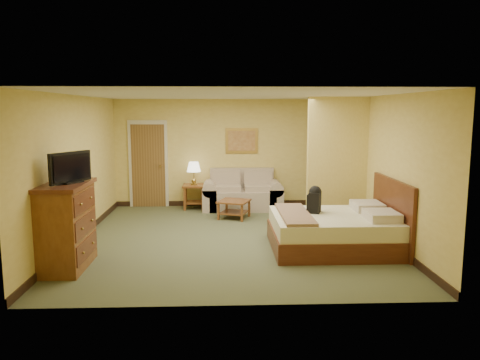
{
  "coord_description": "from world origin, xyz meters",
  "views": [
    {
      "loc": [
        -0.17,
        -8.36,
        2.34
      ],
      "look_at": [
        0.18,
        0.6,
        0.99
      ],
      "focal_mm": 35.0,
      "sensor_mm": 36.0,
      "label": 1
    }
  ],
  "objects_px": {
    "loveseat": "(242,196)",
    "coffee_table": "(234,205)",
    "bed": "(339,230)",
    "dresser": "(67,226)"
  },
  "relations": [
    {
      "from": "loveseat",
      "to": "dresser",
      "type": "relative_size",
      "value": 1.46
    },
    {
      "from": "coffee_table",
      "to": "bed",
      "type": "xyz_separation_m",
      "value": [
        1.73,
        -2.32,
        0.04
      ]
    },
    {
      "from": "loveseat",
      "to": "coffee_table",
      "type": "relative_size",
      "value": 2.37
    },
    {
      "from": "coffee_table",
      "to": "bed",
      "type": "relative_size",
      "value": 0.37
    },
    {
      "from": "coffee_table",
      "to": "dresser",
      "type": "relative_size",
      "value": 0.62
    },
    {
      "from": "loveseat",
      "to": "bed",
      "type": "bearing_deg",
      "value": -65.52
    },
    {
      "from": "dresser",
      "to": "bed",
      "type": "height_order",
      "value": "dresser"
    },
    {
      "from": "loveseat",
      "to": "dresser",
      "type": "xyz_separation_m",
      "value": [
        -2.79,
        -4.11,
        0.34
      ]
    },
    {
      "from": "dresser",
      "to": "bed",
      "type": "xyz_separation_m",
      "value": [
        4.29,
        0.81,
        -0.32
      ]
    },
    {
      "from": "coffee_table",
      "to": "bed",
      "type": "bearing_deg",
      "value": -53.39
    }
  ]
}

